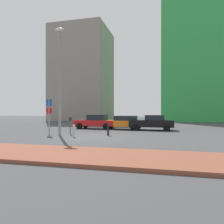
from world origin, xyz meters
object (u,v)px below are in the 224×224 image
parking_meter (70,123)px  parked_car_orange (123,122)px  parking_sign_post (49,112)px  parked_car_red (96,122)px  parked_car_black (152,122)px  traffic_bollard_mid (74,131)px  traffic_bollard_near (108,129)px  street_lamp (60,73)px

parking_meter → parked_car_orange: bearing=63.1°
parking_sign_post → parked_car_red: bearing=74.3°
parked_car_black → traffic_bollard_mid: bearing=-126.3°
parking_sign_post → traffic_bollard_near: bearing=4.9°
parked_car_red → parked_car_orange: bearing=-0.7°
traffic_bollard_mid → parked_car_black: bearing=53.7°
street_lamp → traffic_bollard_mid: size_ratio=9.27×
street_lamp → traffic_bollard_mid: (1.30, -0.37, -4.29)m
parking_sign_post → traffic_bollard_near: size_ratio=3.02×
parked_car_orange → street_lamp: street_lamp is taller
parked_car_red → traffic_bollard_mid: 7.38m
parked_car_red → parked_car_black: 5.92m
parking_sign_post → traffic_bollard_mid: (2.52, -0.93, -1.34)m
parked_car_orange → parked_car_black: 3.01m
traffic_bollard_near → traffic_bollard_mid: traffic_bollard_near is taller
parking_sign_post → street_lamp: 3.24m
parking_meter → traffic_bollard_mid: size_ratio=1.57×
parked_car_red → traffic_bollard_near: parked_car_red is taller
parking_meter → traffic_bollard_near: 3.13m
parked_car_red → parked_car_orange: size_ratio=1.03×
traffic_bollard_near → parking_sign_post: bearing=-175.1°
street_lamp → parked_car_black: bearing=46.0°
parked_car_orange → street_lamp: bearing=-116.7°
parking_meter → traffic_bollard_mid: bearing=-56.3°
parked_car_red → parking_sign_post: size_ratio=1.54×
parked_car_orange → traffic_bollard_near: bearing=-89.5°
traffic_bollard_mid → traffic_bollard_near: bearing=30.9°
parked_car_orange → street_lamp: (-3.48, -6.93, 3.99)m
parking_meter → traffic_bollard_mid: parking_meter is taller
traffic_bollard_near → parked_car_black: bearing=62.8°
parked_car_orange → street_lamp: 8.72m
parked_car_orange → parking_meter: (-3.05, -6.01, 0.16)m
traffic_bollard_mid → parking_sign_post: bearing=159.7°
parking_meter → traffic_bollard_near: size_ratio=1.47×
parked_car_red → parked_car_black: bearing=-2.5°
parked_car_orange → parking_sign_post: parking_sign_post is taller
parked_car_orange → parked_car_black: parked_car_black is taller
street_lamp → parked_car_orange: bearing=63.3°
traffic_bollard_near → parked_car_orange: bearing=90.5°
parking_sign_post → traffic_bollard_near: 4.95m
parked_car_orange → traffic_bollard_mid: parked_car_orange is taller
parked_car_black → parking_meter: bearing=-136.3°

